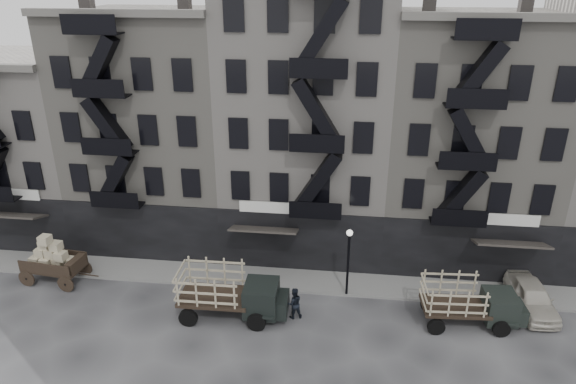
# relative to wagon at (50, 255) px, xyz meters

# --- Properties ---
(ground) EXTENTS (140.00, 140.00, 0.00)m
(ground) POSITION_rel_wagon_xyz_m (14.53, -2.09, -1.76)
(ground) COLOR #38383A
(ground) RESTS_ON ground
(sidewalk) EXTENTS (55.00, 2.50, 0.15)m
(sidewalk) POSITION_rel_wagon_xyz_m (14.53, 1.66, -1.68)
(sidewalk) COLOR slate
(sidewalk) RESTS_ON ground
(building_west) EXTENTS (10.00, 11.35, 13.20)m
(building_west) POSITION_rel_wagon_xyz_m (-5.47, 7.74, 4.25)
(building_west) COLOR #AEA8A0
(building_west) RESTS_ON ground
(building_midwest) EXTENTS (10.00, 11.35, 16.20)m
(building_midwest) POSITION_rel_wagon_xyz_m (4.53, 7.73, 5.75)
(building_midwest) COLOR gray
(building_midwest) RESTS_ON ground
(building_center) EXTENTS (10.00, 11.35, 18.20)m
(building_center) POSITION_rel_wagon_xyz_m (14.53, 7.73, 6.75)
(building_center) COLOR #AEA8A0
(building_center) RESTS_ON ground
(building_mideast) EXTENTS (10.00, 11.35, 16.20)m
(building_mideast) POSITION_rel_wagon_xyz_m (24.53, 7.73, 5.75)
(building_mideast) COLOR gray
(building_mideast) RESTS_ON ground
(lamp_post) EXTENTS (0.36, 0.36, 4.28)m
(lamp_post) POSITION_rel_wagon_xyz_m (17.53, 0.51, 1.03)
(lamp_post) COLOR black
(lamp_post) RESTS_ON ground
(wagon) EXTENTS (3.83, 2.34, 3.08)m
(wagon) POSITION_rel_wagon_xyz_m (0.00, 0.00, 0.00)
(wagon) COLOR black
(wagon) RESTS_ON ground
(stake_truck_west) EXTENTS (5.86, 2.51, 2.91)m
(stake_truck_west) POSITION_rel_wagon_xyz_m (11.32, -2.09, -0.09)
(stake_truck_west) COLOR black
(stake_truck_west) RESTS_ON ground
(stake_truck_east) EXTENTS (5.37, 2.47, 2.64)m
(stake_truck_east) POSITION_rel_wagon_xyz_m (23.93, -1.24, -0.25)
(stake_truck_east) COLOR black
(stake_truck_east) RESTS_ON ground
(car_east) EXTENTS (2.19, 4.72, 1.57)m
(car_east) POSITION_rel_wagon_xyz_m (27.65, 0.51, -0.97)
(car_east) COLOR beige
(car_east) RESTS_ON ground
(pedestrian_mid) EXTENTS (1.05, 0.92, 1.81)m
(pedestrian_mid) POSITION_rel_wagon_xyz_m (14.75, -1.83, -0.85)
(pedestrian_mid) COLOR black
(pedestrian_mid) RESTS_ON ground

